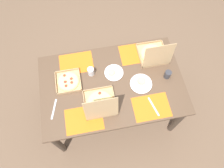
# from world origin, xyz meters

# --- Properties ---
(ground_plane) EXTENTS (6.00, 6.00, 0.00)m
(ground_plane) POSITION_xyz_m (0.00, 0.00, 0.00)
(ground_plane) COLOR brown
(dining_table) EXTENTS (1.49, 0.94, 0.75)m
(dining_table) POSITION_xyz_m (0.00, 0.00, 0.64)
(dining_table) COLOR #3F3328
(dining_table) RESTS_ON ground_plane
(placemat_near_left) EXTENTS (0.36, 0.26, 0.00)m
(placemat_near_left) POSITION_xyz_m (-0.33, -0.32, 0.75)
(placemat_near_left) COLOR orange
(placemat_near_left) RESTS_ON dining_table
(placemat_near_right) EXTENTS (0.36, 0.26, 0.00)m
(placemat_near_right) POSITION_xyz_m (0.33, -0.32, 0.75)
(placemat_near_right) COLOR orange
(placemat_near_right) RESTS_ON dining_table
(placemat_far_left) EXTENTS (0.36, 0.26, 0.00)m
(placemat_far_left) POSITION_xyz_m (-0.33, 0.32, 0.75)
(placemat_far_left) COLOR orange
(placemat_far_left) RESTS_ON dining_table
(placemat_far_right) EXTENTS (0.36, 0.26, 0.00)m
(placemat_far_right) POSITION_xyz_m (0.33, 0.32, 0.75)
(placemat_far_right) COLOR orange
(placemat_far_right) RESTS_ON dining_table
(pizza_box_center) EXTENTS (0.31, 0.31, 0.34)m
(pizza_box_center) POSITION_xyz_m (0.16, 0.21, 0.80)
(pizza_box_center) COLOR tan
(pizza_box_center) RESTS_ON dining_table
(pizza_box_corner_left) EXTENTS (0.30, 0.31, 0.34)m
(pizza_box_corner_left) POSITION_xyz_m (-0.50, -0.24, 0.80)
(pizza_box_corner_left) COLOR tan
(pizza_box_corner_left) RESTS_ON dining_table
(pizza_box_corner_right) EXTENTS (0.26, 0.26, 0.04)m
(pizza_box_corner_right) POSITION_xyz_m (0.44, -0.11, 0.76)
(pizza_box_corner_right) COLOR tan
(pizza_box_corner_right) RESTS_ON dining_table
(plate_far_left) EXTENTS (0.20, 0.20, 0.03)m
(plate_far_left) POSITION_xyz_m (-0.04, -0.12, 0.76)
(plate_far_left) COLOR white
(plate_far_left) RESTS_ON dining_table
(plate_middle) EXTENTS (0.23, 0.23, 0.03)m
(plate_middle) POSITION_xyz_m (-0.29, 0.05, 0.76)
(plate_middle) COLOR white
(plate_middle) RESTS_ON dining_table
(cup_red) EXTENTS (0.07, 0.07, 0.09)m
(cup_red) POSITION_xyz_m (-0.58, 0.02, 0.80)
(cup_red) COLOR #333338
(cup_red) RESTS_ON dining_table
(cup_clear_right) EXTENTS (0.07, 0.07, 0.10)m
(cup_clear_right) POSITION_xyz_m (0.19, -0.16, 0.80)
(cup_clear_right) COLOR silver
(cup_clear_right) RESTS_ON dining_table
(knife_by_near_left) EXTENTS (0.07, 0.21, 0.00)m
(knife_by_near_left) POSITION_xyz_m (-0.36, 0.32, 0.75)
(knife_by_near_left) COLOR #B7B7BC
(knife_by_near_left) RESTS_ON dining_table
(knife_by_far_left) EXTENTS (0.08, 0.21, 0.00)m
(knife_by_far_left) POSITION_xyz_m (0.61, 0.16, 0.75)
(knife_by_far_left) COLOR #B7B7BC
(knife_by_far_left) RESTS_ON dining_table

